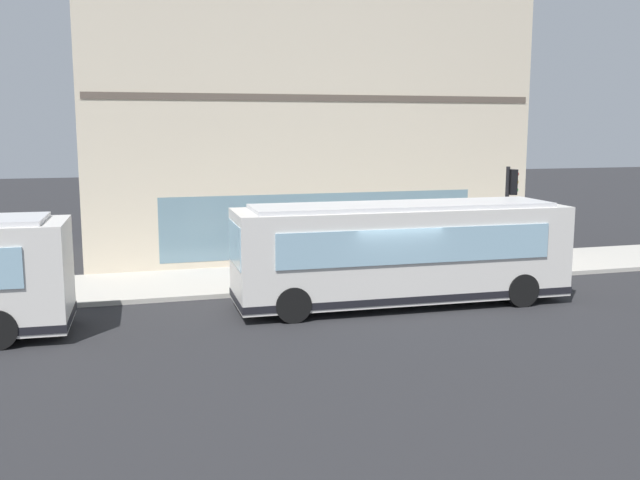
{
  "coord_description": "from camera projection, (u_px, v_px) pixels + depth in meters",
  "views": [
    {
      "loc": [
        -19.38,
        7.68,
        5.35
      ],
      "look_at": [
        1.68,
        1.59,
        1.87
      ],
      "focal_mm": 40.54,
      "sensor_mm": 36.0,
      "label": 1
    }
  ],
  "objects": [
    {
      "name": "building_corner",
      "position": [
        298.0,
        115.0,
        30.33
      ],
      "size": [
        7.14,
        17.52,
        11.58
      ],
      "color": "beige",
      "rests_on": "ground"
    },
    {
      "name": "sidewalk_curb",
      "position": [
        339.0,
        275.0,
        25.83
      ],
      "size": [
        4.29,
        40.0,
        0.15
      ],
      "primitive_type": "cube",
      "color": "#B2ADA3",
      "rests_on": "ground"
    },
    {
      "name": "pedestrian_by_light_pole",
      "position": [
        355.0,
        249.0,
        24.75
      ],
      "size": [
        0.32,
        0.32,
        1.76
      ],
      "color": "#B23338",
      "rests_on": "sidewalk_curb"
    },
    {
      "name": "pedestrian_near_hydrant",
      "position": [
        428.0,
        245.0,
        25.95
      ],
      "size": [
        0.32,
        0.32,
        1.66
      ],
      "color": "#B23338",
      "rests_on": "sidewalk_curb"
    },
    {
      "name": "newspaper_vending_box",
      "position": [
        476.0,
        245.0,
        28.92
      ],
      "size": [
        0.44,
        0.42,
        0.9
      ],
      "color": "#197233",
      "rests_on": "sidewalk_curb"
    },
    {
      "name": "traffic_light_near_corner",
      "position": [
        510.0,
        199.0,
        25.58
      ],
      "size": [
        0.32,
        0.49,
        3.77
      ],
      "color": "black",
      "rests_on": "sidewalk_curb"
    },
    {
      "name": "pedestrian_near_building_entrance",
      "position": [
        266.0,
        241.0,
        26.27
      ],
      "size": [
        0.32,
        0.32,
        1.79
      ],
      "color": "#B23338",
      "rests_on": "sidewalk_curb"
    },
    {
      "name": "city_bus_nearside",
      "position": [
        401.0,
        254.0,
        21.59
      ],
      "size": [
        2.8,
        10.1,
        3.07
      ],
      "color": "silver",
      "rests_on": "ground"
    },
    {
      "name": "fire_hydrant",
      "position": [
        309.0,
        258.0,
        26.65
      ],
      "size": [
        0.35,
        0.35,
        0.74
      ],
      "color": "red",
      "rests_on": "sidewalk_curb"
    },
    {
      "name": "ground",
      "position": [
        387.0,
        308.0,
        21.33
      ],
      "size": [
        120.0,
        120.0,
        0.0
      ],
      "primitive_type": "plane",
      "color": "#262628"
    }
  ]
}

